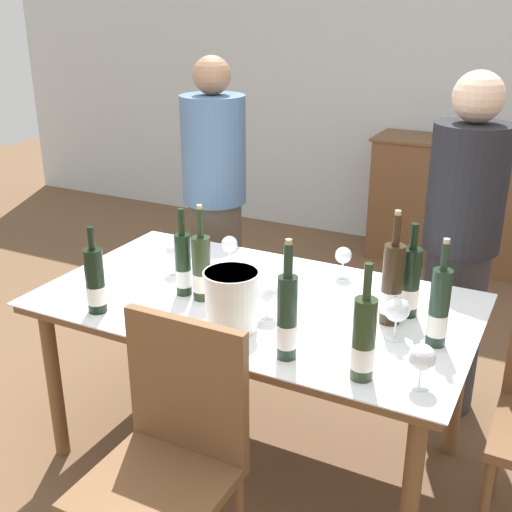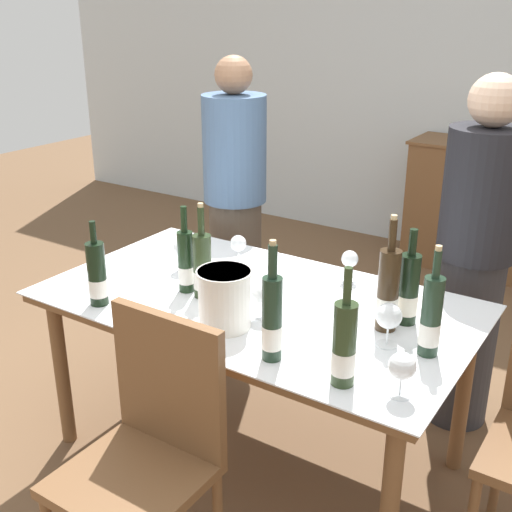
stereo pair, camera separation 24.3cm
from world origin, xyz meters
The scene contains 22 objects.
ground_plane centered at (0.00, 0.00, 0.00)m, with size 12.00×12.00×0.00m, color brown.
back_wall centered at (0.00, 2.92, 1.40)m, with size 8.00×0.10×2.80m.
sideboard_cabinet centered at (0.40, 2.63, 0.46)m, with size 1.46×0.46×0.91m.
dining_table centered at (0.00, 0.00, 0.66)m, with size 1.67×0.95×0.73m.
ice_bucket centered at (0.03, -0.25, 0.84)m, with size 0.20×0.20×0.21m.
wine_bottle_0 centered at (-0.28, -0.09, 0.85)m, with size 0.06×0.06×0.35m.
wine_bottle_1 centered at (-0.19, -0.09, 0.85)m, with size 0.07×0.07×0.38m.
wine_bottle_2 centered at (0.70, -0.04, 0.86)m, with size 0.07×0.07×0.38m.
wine_bottle_3 centered at (0.29, -0.35, 0.87)m, with size 0.07×0.07×0.41m.
wine_bottle_4 centered at (-0.48, -0.37, 0.85)m, with size 0.07×0.07×0.33m.
wine_bottle_5 centered at (0.55, -0.36, 0.86)m, with size 0.07×0.07×0.38m.
wine_bottle_6 centered at (0.56, 0.13, 0.86)m, with size 0.07×0.07×0.36m.
wine_bottle_7 centered at (0.52, 0.05, 0.87)m, with size 0.08×0.08×0.42m.
wine_glass_0 centered at (0.22, 0.36, 0.82)m, with size 0.07×0.07×0.13m.
wine_glass_1 centered at (0.72, -0.32, 0.83)m, with size 0.08×0.08×0.14m.
wine_glass_2 centered at (-0.42, 0.07, 0.83)m, with size 0.08×0.08×0.14m.
wine_glass_3 centered at (-0.26, 0.26, 0.82)m, with size 0.08×0.08×0.13m.
wine_glass_4 centered at (0.57, -0.06, 0.84)m, with size 0.09×0.09×0.15m.
wine_glass_5 centered at (0.11, -0.12, 0.82)m, with size 0.08×0.08×0.14m.
chair_near_front centered at (0.07, -0.70, 0.53)m, with size 0.42×0.42×0.93m.
person_host centered at (-0.64, 0.77, 0.79)m, with size 0.33×0.33×1.57m.
person_guest_left centered at (0.63, 0.74, 0.78)m, with size 0.33×0.33×1.56m.
Camera 1 is at (1.04, -2.02, 1.80)m, focal length 45.00 mm.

